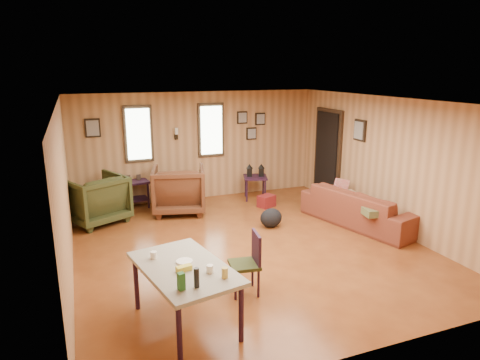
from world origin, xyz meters
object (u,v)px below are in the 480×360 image
Objects in this scene: recliner_green at (96,197)px; recliner_brown at (179,187)px; side_table at (255,175)px; end_table at (134,189)px; sofa at (362,201)px; dining_table at (185,272)px.

recliner_brown is at bearing 155.12° from recliner_green.
recliner_brown is 1.30× the size of side_table.
recliner_brown is 1.04× the size of recliner_green.
end_table is at bearing -165.19° from recliner_green.
sofa is 4.67m from end_table.
recliner_brown reaches higher than sofa.
side_table is (2.63, -0.39, 0.16)m from end_table.
sofa reaches higher than side_table.
dining_table is (-2.69, -4.26, 0.11)m from side_table.
side_table is 5.04m from dining_table.
side_table is at bearing -156.82° from recliner_brown.
recliner_brown reaches higher than end_table.
recliner_green is 0.65× the size of dining_table.
sofa is at bearing 131.76° from recliner_green.
recliner_brown is 1.48× the size of end_table.
sofa is 2.28× the size of recliner_green.
side_table is at bearing 159.21° from recliner_green.
sofa is 3.62m from recliner_brown.
recliner_brown reaches higher than dining_table.
dining_table is (-0.87, -3.98, 0.13)m from recliner_brown.
dining_table is (-3.92, -2.03, 0.21)m from sofa.
recliner_green is 1.43× the size of end_table.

